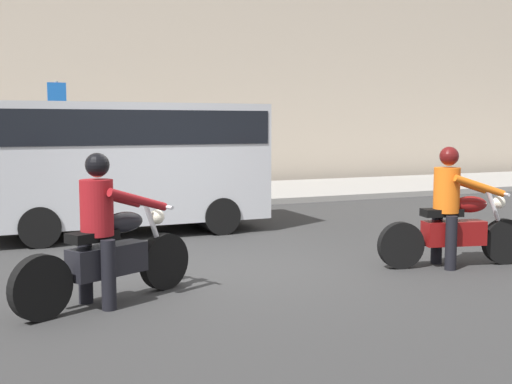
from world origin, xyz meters
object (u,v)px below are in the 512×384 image
at_px(parked_van_silver, 123,158).
at_px(street_sign_post, 58,127).
at_px(motorcycle_with_rider_orange_stripe, 453,218).
at_px(motorcycle_with_rider_crimson, 106,243).

relative_size(parked_van_silver, street_sign_post, 1.73).
bearing_deg(motorcycle_with_rider_orange_stripe, motorcycle_with_rider_crimson, 179.53).
bearing_deg(street_sign_post, parked_van_silver, -85.10).
xyz_separation_m(parked_van_silver, street_sign_post, (-0.44, 5.18, 0.51)).
relative_size(motorcycle_with_rider_crimson, motorcycle_with_rider_orange_stripe, 0.99).
bearing_deg(parked_van_silver, street_sign_post, 94.90).
xyz_separation_m(motorcycle_with_rider_crimson, motorcycle_with_rider_orange_stripe, (4.56, -0.04, 0.00)).
bearing_deg(motorcycle_with_rider_orange_stripe, parked_van_silver, 127.55).
height_order(motorcycle_with_rider_crimson, parked_van_silver, parked_van_silver).
bearing_deg(parked_van_silver, motorcycle_with_rider_orange_stripe, -52.45).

